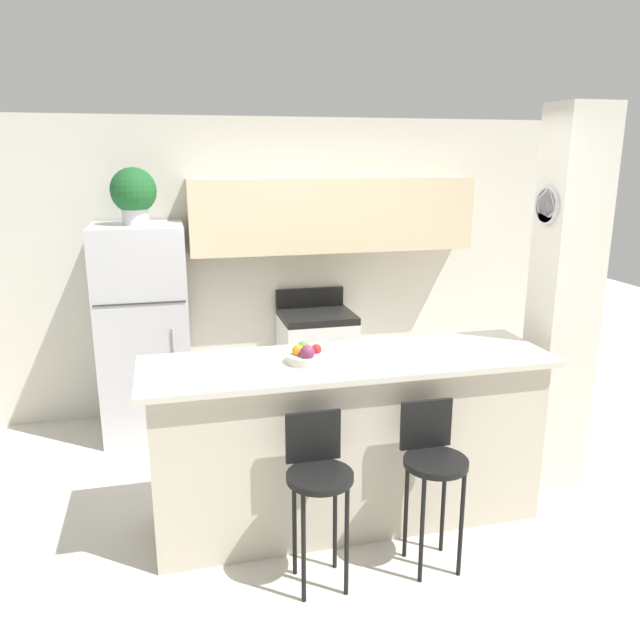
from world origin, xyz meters
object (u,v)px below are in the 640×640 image
refrigerator (144,331)px  fruit_bowl (307,355)px  stove_range (317,361)px  bar_stool_left (318,477)px  bar_stool_right (433,462)px  potted_plant_on_fridge (134,193)px

refrigerator → fruit_bowl: size_ratio=6.73×
stove_range → bar_stool_left: stove_range is taller
bar_stool_right → potted_plant_on_fridge: potted_plant_on_fridge is taller
bar_stool_right → potted_plant_on_fridge: (-1.55, 2.21, 1.34)m
refrigerator → bar_stool_right: refrigerator is taller
potted_plant_on_fridge → fruit_bowl: size_ratio=1.70×
bar_stool_right → potted_plant_on_fridge: size_ratio=2.16×
bar_stool_right → potted_plant_on_fridge: bearing=125.1°
refrigerator → stove_range: bearing=2.5°
bar_stool_right → fruit_bowl: bearing=137.5°
potted_plant_on_fridge → bar_stool_left: bearing=-67.6°
stove_range → potted_plant_on_fridge: 2.08m
refrigerator → potted_plant_on_fridge: (-0.00, 0.00, 1.10)m
refrigerator → stove_range: size_ratio=1.60×
bar_stool_left → potted_plant_on_fridge: size_ratio=2.16×
bar_stool_right → fruit_bowl: 0.92m
refrigerator → fruit_bowl: refrigerator is taller
bar_stool_left → potted_plant_on_fridge: (-0.91, 2.21, 1.34)m
stove_range → refrigerator: bearing=-177.5°
bar_stool_right → potted_plant_on_fridge: 3.01m
bar_stool_left → fruit_bowl: (0.06, 0.53, 0.49)m
bar_stool_left → bar_stool_right: bearing=0.0°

